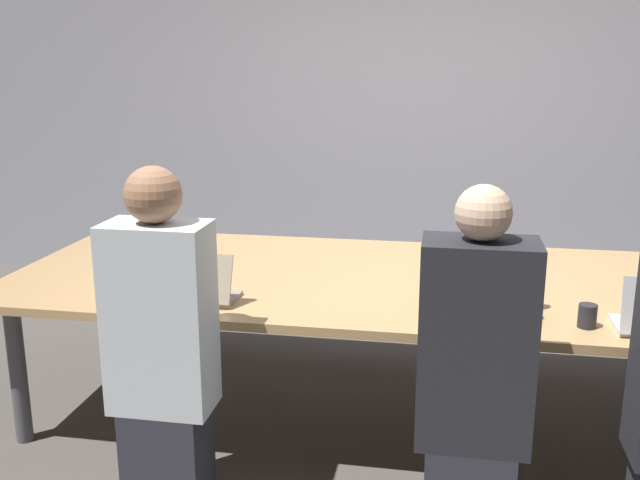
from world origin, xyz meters
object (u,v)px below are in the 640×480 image
at_px(person_near_midright, 474,384).
at_px(stapler, 480,292).
at_px(cup_near_left, 147,285).
at_px(cup_near_midright, 528,308).
at_px(laptop_near_left, 196,288).
at_px(cup_near_right, 587,316).
at_px(laptop_near_midright, 465,303).
at_px(person_near_left, 162,350).
at_px(bottle_near_midright, 530,287).

distance_m(person_near_midright, stapler, 0.77).
distance_m(cup_near_left, cup_near_midright, 1.70).
bearing_deg(laptop_near_left, cup_near_right, 179.31).
height_order(laptop_near_left, cup_near_midright, laptop_near_left).
distance_m(laptop_near_midright, cup_near_midright, 0.27).
distance_m(person_near_left, stapler, 1.43).
xyz_separation_m(person_near_left, laptop_near_midright, (1.17, 0.38, 0.14)).
bearing_deg(person_near_midright, person_near_left, -2.70).
distance_m(cup_near_left, bottle_near_midright, 1.71).
distance_m(laptop_near_midright, stapler, 0.34).
relative_size(cup_near_left, person_near_midright, 0.06).
xyz_separation_m(person_near_left, bottle_near_midright, (1.44, 0.55, 0.17)).
bearing_deg(cup_near_left, laptop_near_midright, -4.50).
bearing_deg(cup_near_left, cup_near_right, -3.02).
bearing_deg(laptop_near_midright, cup_near_midright, -165.69).
height_order(laptop_near_midright, cup_near_midright, laptop_near_midright).
bearing_deg(laptop_near_midright, cup_near_right, -178.58).
relative_size(laptop_near_midright, person_near_midright, 0.24).
height_order(cup_near_left, laptop_near_midright, laptop_near_midright).
relative_size(cup_near_left, laptop_near_midright, 0.24).
bearing_deg(cup_near_midright, stapler, 124.54).
distance_m(laptop_near_left, stapler, 1.28).
xyz_separation_m(person_near_midright, cup_near_midright, (0.23, 0.50, 0.13)).
bearing_deg(cup_near_midright, bottle_near_midright, 83.06).
height_order(cup_near_left, stapler, cup_near_left).
bearing_deg(person_near_left, cup_near_right, -166.72).
xyz_separation_m(cup_near_left, bottle_near_midright, (1.71, 0.06, 0.07)).
xyz_separation_m(cup_near_right, person_near_midright, (-0.45, -0.45, -0.13)).
bearing_deg(stapler, laptop_near_left, -169.40).
height_order(person_near_left, laptop_near_midright, person_near_left).
distance_m(person_near_left, cup_near_right, 1.70).
bearing_deg(cup_near_left, person_near_midright, -20.47).
bearing_deg(stapler, cup_near_left, -174.71).
bearing_deg(bottle_near_midright, laptop_near_left, -174.27).
bearing_deg(stapler, cup_near_midright, -58.27).
xyz_separation_m(cup_near_left, cup_near_right, (1.92, -0.10, 0.01)).
xyz_separation_m(laptop_near_midright, bottle_near_midright, (0.27, 0.18, 0.03)).
bearing_deg(bottle_near_midright, stapler, 141.97).
bearing_deg(cup_near_midright, cup_near_right, -13.37).
distance_m(cup_near_right, bottle_near_midright, 0.27).
relative_size(cup_near_right, cup_near_midright, 1.02).
bearing_deg(laptop_near_left, stapler, -166.59).
distance_m(cup_near_midright, stapler, 0.32).
relative_size(laptop_near_left, person_near_left, 0.25).
bearing_deg(cup_near_right, cup_near_left, 176.98).
distance_m(person_near_left, cup_near_midright, 1.50).
relative_size(cup_near_midright, bottle_near_midright, 0.38).
relative_size(laptop_near_midright, stapler, 2.16).
height_order(person_near_left, cup_near_midright, person_near_left).
bearing_deg(cup_near_right, laptop_near_midright, -178.58).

